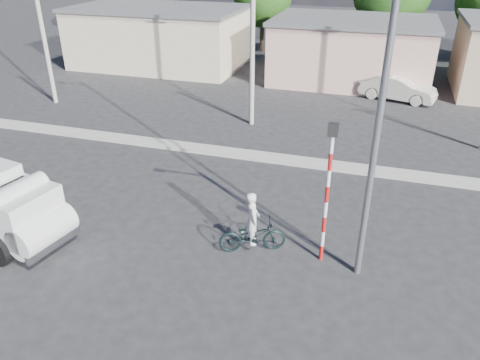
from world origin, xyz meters
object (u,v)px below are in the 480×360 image
(bicycle, at_px, (252,235))
(streetlight, at_px, (374,108))
(traffic_pole, at_px, (328,183))
(cyclist, at_px, (252,227))
(car_cream, at_px, (398,88))

(bicycle, relative_size, streetlight, 0.23)
(bicycle, relative_size, traffic_pole, 0.47)
(cyclist, relative_size, streetlight, 0.19)
(cyclist, height_order, traffic_pole, traffic_pole)
(cyclist, bearing_deg, car_cream, -36.10)
(car_cream, height_order, streetlight, streetlight)
(car_cream, distance_m, streetlight, 17.80)
(bicycle, bearing_deg, cyclist, -0.00)
(cyclist, xyz_separation_m, streetlight, (3.05, -0.13, 4.10))
(traffic_pole, height_order, streetlight, streetlight)
(cyclist, distance_m, traffic_pole, 2.74)
(cyclist, xyz_separation_m, traffic_pole, (2.11, 0.17, 1.73))
(cyclist, relative_size, traffic_pole, 0.39)
(bicycle, height_order, streetlight, streetlight)
(bicycle, xyz_separation_m, traffic_pole, (2.11, 0.17, 2.05))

